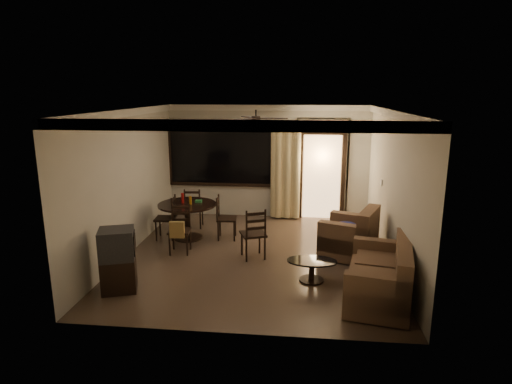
# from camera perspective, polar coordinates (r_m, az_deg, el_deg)

# --- Properties ---
(ground) EXTENTS (5.50, 5.50, 0.00)m
(ground) POSITION_cam_1_polar(r_m,az_deg,el_deg) (8.42, -0.01, -8.49)
(ground) COLOR #7F6651
(ground) RESTS_ON ground
(room_shell) EXTENTS (5.50, 6.70, 5.50)m
(room_shell) POSITION_cam_1_polar(r_m,az_deg,el_deg) (9.63, 4.64, 5.54)
(room_shell) COLOR beige
(room_shell) RESTS_ON ground
(dining_table) EXTENTS (1.24, 1.24, 1.00)m
(dining_table) POSITION_cam_1_polar(r_m,az_deg,el_deg) (9.31, -9.13, -2.53)
(dining_table) COLOR black
(dining_table) RESTS_ON ground
(dining_chair_west) EXTENTS (0.45, 0.45, 0.95)m
(dining_chair_west) POSITION_cam_1_polar(r_m,az_deg,el_deg) (9.48, -11.86, -4.45)
(dining_chair_west) COLOR black
(dining_chair_west) RESTS_ON ground
(dining_chair_east) EXTENTS (0.45, 0.45, 0.95)m
(dining_chair_east) POSITION_cam_1_polar(r_m,az_deg,el_deg) (9.29, -3.97, -4.55)
(dining_chair_east) COLOR black
(dining_chair_east) RESTS_ON ground
(dining_chair_south) EXTENTS (0.45, 0.51, 0.95)m
(dining_chair_south) POSITION_cam_1_polar(r_m,az_deg,el_deg) (8.60, -10.11, -6.06)
(dining_chair_south) COLOR black
(dining_chair_south) RESTS_ON ground
(dining_chair_north) EXTENTS (0.45, 0.45, 0.95)m
(dining_chair_north) POSITION_cam_1_polar(r_m,az_deg,el_deg) (10.15, -8.26, -3.10)
(dining_chair_north) COLOR black
(dining_chair_north) RESTS_ON ground
(tv_cabinet) EXTENTS (0.66, 0.63, 1.02)m
(tv_cabinet) POSITION_cam_1_polar(r_m,az_deg,el_deg) (7.22, -17.91, -8.61)
(tv_cabinet) COLOR black
(tv_cabinet) RESTS_ON ground
(sofa) EXTENTS (1.21, 1.83, 0.90)m
(sofa) POSITION_cam_1_polar(r_m,az_deg,el_deg) (6.92, 16.55, -10.89)
(sofa) COLOR #452920
(sofa) RESTS_ON ground
(armchair) EXTENTS (1.24, 1.24, 0.96)m
(armchair) POSITION_cam_1_polar(r_m,az_deg,el_deg) (8.46, 12.64, -5.87)
(armchair) COLOR #452920
(armchair) RESTS_ON ground
(coffee_table) EXTENTS (0.84, 0.50, 0.37)m
(coffee_table) POSITION_cam_1_polar(r_m,az_deg,el_deg) (7.35, 7.45, -9.90)
(coffee_table) COLOR black
(coffee_table) RESTS_ON ground
(side_chair) EXTENTS (0.58, 0.58, 1.00)m
(side_chair) POSITION_cam_1_polar(r_m,az_deg,el_deg) (8.22, -0.35, -6.81)
(side_chair) COLOR black
(side_chair) RESTS_ON ground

